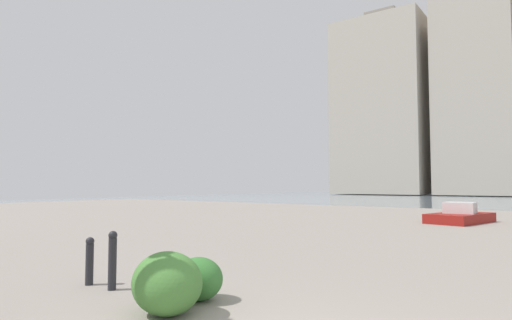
# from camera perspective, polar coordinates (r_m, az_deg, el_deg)

# --- Properties ---
(building_slab) EXTENTS (10.75, 11.08, 32.05)m
(building_slab) POSITION_cam_1_polar(r_m,az_deg,el_deg) (72.98, 27.59, 8.49)
(building_slab) COLOR #B2A899
(building_slab) RESTS_ON ground
(building_annex) EXTENTS (14.61, 14.27, 31.44)m
(building_annex) POSITION_cam_1_polar(r_m,az_deg,el_deg) (76.62, 17.12, 6.69)
(building_annex) COLOR #B2A899
(building_annex) RESTS_ON ground
(bollard_near) EXTENTS (0.13, 0.13, 0.86)m
(bollard_near) POSITION_cam_1_polar(r_m,az_deg,el_deg) (6.74, -18.87, -12.58)
(bollard_near) COLOR #232328
(bollard_near) RESTS_ON ground
(bollard_mid) EXTENTS (0.13, 0.13, 0.73)m
(bollard_mid) POSITION_cam_1_polar(r_m,az_deg,el_deg) (7.19, -21.62, -12.47)
(bollard_mid) COLOR #232328
(bollard_mid) RESTS_ON ground
(shrub_low) EXTENTS (0.67, 0.61, 0.57)m
(shrub_low) POSITION_cam_1_polar(r_m,az_deg,el_deg) (5.92, -7.75, -15.66)
(shrub_low) COLOR #387533
(shrub_low) RESTS_ON ground
(shrub_wide) EXTENTS (0.88, 0.79, 0.75)m
(shrub_wide) POSITION_cam_1_polar(r_m,az_deg,el_deg) (5.33, -11.95, -16.03)
(shrub_wide) COLOR #477F38
(shrub_wide) RESTS_ON ground
(boat) EXTENTS (2.26, 3.43, 0.95)m
(boat) POSITION_cam_1_polar(r_m,az_deg,el_deg) (19.11, 25.93, -7.02)
(boat) COLOR maroon
(boat) RESTS_ON ground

